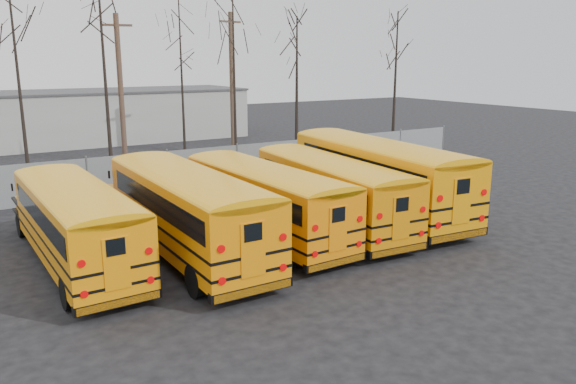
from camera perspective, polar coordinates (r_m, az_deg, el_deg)
ground at (r=19.35m, az=0.23°, el=-6.57°), size 120.00×120.00×0.00m
fence at (r=29.62m, az=-12.11°, el=2.18°), size 40.00×0.04×2.00m
distant_building at (r=49.07m, az=-17.94°, el=7.36°), size 22.00×8.00×4.00m
bus_a at (r=19.22m, az=-20.86°, el=-2.47°), size 2.60×10.10×2.81m
bus_b at (r=19.30m, az=-10.46°, el=-1.29°), size 2.57×10.95×3.06m
bus_c at (r=20.87m, az=-2.65°, el=-0.32°), size 2.70×10.24×2.84m
bus_d at (r=22.30m, az=4.12°, el=0.61°), size 3.10×10.43×2.88m
bus_e at (r=24.43m, az=8.82°, el=2.20°), size 3.72×11.97×3.30m
utility_pole_left at (r=31.14m, az=-16.57°, el=9.07°), size 1.58×0.34×8.87m
utility_pole_right at (r=39.98m, az=-5.73°, el=11.00°), size 1.71×0.51×9.71m
tree_2 at (r=32.36m, az=-25.83°, el=11.44°), size 0.26×0.26×12.48m
tree_3 at (r=30.93m, az=-18.15°, el=11.80°), size 0.26×0.26×12.20m
tree_4 at (r=35.54m, az=-10.72°, el=10.85°), size 0.26×0.26×10.35m
tree_5 at (r=33.97m, az=-5.48°, el=11.76°), size 0.26×0.26×11.36m
tree_6 at (r=38.59m, az=0.90°, el=10.51°), size 0.26×0.26×9.34m
tree_7 at (r=40.31m, az=10.82°, el=10.68°), size 0.26×0.26×9.74m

